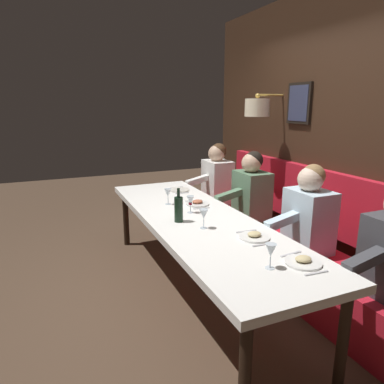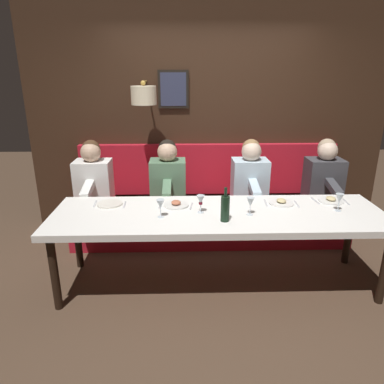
{
  "view_description": "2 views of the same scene",
  "coord_description": "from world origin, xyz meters",
  "px_view_note": "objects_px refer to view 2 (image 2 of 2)",
  "views": [
    {
      "loc": [
        -1.24,
        -2.77,
        1.75
      ],
      "look_at": [
        0.05,
        0.24,
        0.92
      ],
      "focal_mm": 32.93,
      "sensor_mm": 36.0,
      "label": 1
    },
    {
      "loc": [
        -2.98,
        0.33,
        1.96
      ],
      "look_at": [
        0.05,
        0.24,
        0.92
      ],
      "focal_mm": 33.16,
      "sensor_mm": 36.0,
      "label": 2
    }
  ],
  "objects_px": {
    "diner_nearest": "(324,176)",
    "wine_bottle": "(225,208)",
    "wine_glass_3": "(201,200)",
    "diner_middle": "(168,177)",
    "wine_glass_1": "(339,199)",
    "wine_glass_2": "(161,205)",
    "wine_glass_0": "(250,202)",
    "dining_table": "(219,218)",
    "diner_near": "(250,176)",
    "diner_far": "(93,178)"
  },
  "relations": [
    {
      "from": "diner_nearest",
      "to": "wine_bottle",
      "type": "relative_size",
      "value": 2.64
    },
    {
      "from": "diner_nearest",
      "to": "wine_glass_3",
      "type": "height_order",
      "value": "diner_nearest"
    },
    {
      "from": "diner_middle",
      "to": "wine_bottle",
      "type": "distance_m",
      "value": 1.2
    },
    {
      "from": "wine_glass_1",
      "to": "wine_glass_2",
      "type": "xyz_separation_m",
      "value": [
        -0.11,
        1.62,
        0.0
      ]
    },
    {
      "from": "wine_glass_2",
      "to": "wine_bottle",
      "type": "distance_m",
      "value": 0.56
    },
    {
      "from": "wine_glass_0",
      "to": "diner_nearest",
      "type": "bearing_deg",
      "value": -47.37
    },
    {
      "from": "dining_table",
      "to": "diner_middle",
      "type": "xyz_separation_m",
      "value": [
        0.88,
        0.49,
        0.13
      ]
    },
    {
      "from": "diner_nearest",
      "to": "wine_glass_3",
      "type": "xyz_separation_m",
      "value": [
        -0.88,
        1.47,
        0.04
      ]
    },
    {
      "from": "dining_table",
      "to": "wine_bottle",
      "type": "bearing_deg",
      "value": -170.75
    },
    {
      "from": "wine_glass_1",
      "to": "wine_glass_2",
      "type": "height_order",
      "value": "same"
    },
    {
      "from": "diner_middle",
      "to": "wine_glass_3",
      "type": "height_order",
      "value": "diner_middle"
    },
    {
      "from": "wine_bottle",
      "to": "wine_glass_2",
      "type": "bearing_deg",
      "value": 80.11
    },
    {
      "from": "diner_near",
      "to": "wine_bottle",
      "type": "xyz_separation_m",
      "value": [
        -1.08,
        0.41,
        0.04
      ]
    },
    {
      "from": "diner_nearest",
      "to": "diner_near",
      "type": "xyz_separation_m",
      "value": [
        0.0,
        0.86,
        0.0
      ]
    },
    {
      "from": "dining_table",
      "to": "wine_glass_2",
      "type": "relative_size",
      "value": 18.46
    },
    {
      "from": "wine_bottle",
      "to": "diner_far",
      "type": "bearing_deg",
      "value": 51.75
    },
    {
      "from": "wine_glass_0",
      "to": "wine_glass_2",
      "type": "height_order",
      "value": "same"
    },
    {
      "from": "dining_table",
      "to": "diner_nearest",
      "type": "relative_size",
      "value": 3.83
    },
    {
      "from": "dining_table",
      "to": "wine_bottle",
      "type": "xyz_separation_m",
      "value": [
        -0.19,
        -0.03,
        0.17
      ]
    },
    {
      "from": "diner_near",
      "to": "wine_glass_1",
      "type": "distance_m",
      "value": 1.09
    },
    {
      "from": "diner_nearest",
      "to": "diner_middle",
      "type": "relative_size",
      "value": 1.0
    },
    {
      "from": "diner_nearest",
      "to": "diner_near",
      "type": "bearing_deg",
      "value": 90.0
    },
    {
      "from": "diner_nearest",
      "to": "diner_far",
      "type": "xyz_separation_m",
      "value": [
        0.0,
        2.63,
        0.0
      ]
    },
    {
      "from": "diner_nearest",
      "to": "diner_near",
      "type": "height_order",
      "value": "same"
    },
    {
      "from": "wine_glass_0",
      "to": "diner_middle",
      "type": "bearing_deg",
      "value": 38.89
    },
    {
      "from": "diner_nearest",
      "to": "wine_glass_2",
      "type": "distance_m",
      "value": 2.07
    },
    {
      "from": "diner_nearest",
      "to": "diner_middle",
      "type": "xyz_separation_m",
      "value": [
        0.0,
        1.79,
        0.0
      ]
    },
    {
      "from": "diner_middle",
      "to": "wine_glass_0",
      "type": "distance_m",
      "value": 1.22
    },
    {
      "from": "wine_glass_3",
      "to": "diner_near",
      "type": "bearing_deg",
      "value": -34.74
    },
    {
      "from": "diner_nearest",
      "to": "wine_glass_2",
      "type": "relative_size",
      "value": 4.82
    },
    {
      "from": "diner_near",
      "to": "wine_glass_3",
      "type": "distance_m",
      "value": 1.07
    },
    {
      "from": "diner_near",
      "to": "diner_far",
      "type": "height_order",
      "value": "same"
    },
    {
      "from": "diner_middle",
      "to": "wine_glass_0",
      "type": "relative_size",
      "value": 4.82
    },
    {
      "from": "wine_glass_0",
      "to": "wine_bottle",
      "type": "height_order",
      "value": "wine_bottle"
    },
    {
      "from": "wine_glass_1",
      "to": "wine_glass_0",
      "type": "bearing_deg",
      "value": 94.99
    },
    {
      "from": "wine_glass_1",
      "to": "wine_glass_3",
      "type": "xyz_separation_m",
      "value": [
        -0.0,
        1.26,
        -0.0
      ]
    },
    {
      "from": "diner_middle",
      "to": "wine_bottle",
      "type": "xyz_separation_m",
      "value": [
        -1.08,
        -0.52,
        0.04
      ]
    },
    {
      "from": "dining_table",
      "to": "wine_glass_0",
      "type": "height_order",
      "value": "wine_glass_0"
    },
    {
      "from": "diner_far",
      "to": "wine_glass_1",
      "type": "distance_m",
      "value": 2.58
    },
    {
      "from": "wine_glass_0",
      "to": "wine_glass_1",
      "type": "bearing_deg",
      "value": -85.01
    },
    {
      "from": "wine_glass_0",
      "to": "wine_bottle",
      "type": "relative_size",
      "value": 0.55
    },
    {
      "from": "diner_nearest",
      "to": "wine_bottle",
      "type": "bearing_deg",
      "value": 130.34
    },
    {
      "from": "dining_table",
      "to": "wine_glass_1",
      "type": "bearing_deg",
      "value": -89.6
    },
    {
      "from": "diner_middle",
      "to": "diner_far",
      "type": "distance_m",
      "value": 0.84
    },
    {
      "from": "wine_glass_2",
      "to": "wine_glass_3",
      "type": "xyz_separation_m",
      "value": [
        0.1,
        -0.35,
        -0.0
      ]
    },
    {
      "from": "diner_nearest",
      "to": "diner_near",
      "type": "distance_m",
      "value": 0.86
    },
    {
      "from": "wine_bottle",
      "to": "wine_glass_0",
      "type": "bearing_deg",
      "value": -61.49
    },
    {
      "from": "diner_nearest",
      "to": "wine_bottle",
      "type": "xyz_separation_m",
      "value": [
        -1.08,
        1.27,
        0.04
      ]
    },
    {
      "from": "diner_far",
      "to": "wine_bottle",
      "type": "xyz_separation_m",
      "value": [
        -1.08,
        -1.37,
        0.04
      ]
    },
    {
      "from": "diner_middle",
      "to": "diner_far",
      "type": "height_order",
      "value": "same"
    }
  ]
}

